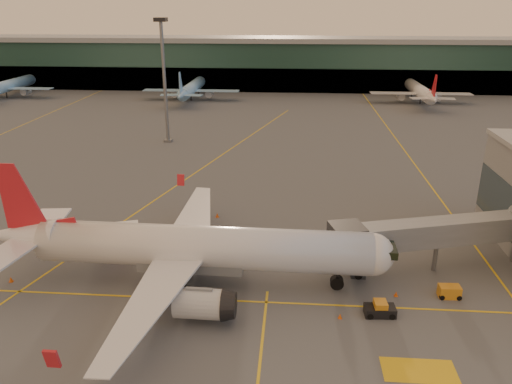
# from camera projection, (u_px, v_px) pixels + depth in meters

# --- Properties ---
(ground) EXTENTS (600.00, 600.00, 0.00)m
(ground) POSITION_uv_depth(u_px,v_px,m) (209.00, 330.00, 45.64)
(ground) COLOR #4C4F54
(ground) RESTS_ON ground
(taxi_markings) EXTENTS (100.12, 173.00, 0.01)m
(taxi_markings) POSITION_uv_depth(u_px,v_px,m) (210.00, 174.00, 87.70)
(taxi_markings) COLOR yellow
(taxi_markings) RESTS_ON ground
(terminal) EXTENTS (400.00, 20.00, 17.60)m
(terminal) POSITION_uv_depth(u_px,v_px,m) (275.00, 63.00, 174.90)
(terminal) COLOR #19382D
(terminal) RESTS_ON ground
(mast_west_near) EXTENTS (2.40, 2.40, 25.60)m
(mast_west_near) POSITION_uv_depth(u_px,v_px,m) (164.00, 72.00, 103.48)
(mast_west_near) COLOR slate
(mast_west_near) RESTS_ON ground
(distant_aircraft_row) EXTENTS (290.00, 34.00, 13.00)m
(distant_aircraft_row) POSITION_uv_depth(u_px,v_px,m) (205.00, 99.00, 157.31)
(distant_aircraft_row) COLOR #88BAE4
(distant_aircraft_row) RESTS_ON ground
(main_airplane) EXTENTS (42.64, 38.32, 12.89)m
(main_airplane) POSITION_uv_depth(u_px,v_px,m) (190.00, 248.00, 51.86)
(main_airplane) COLOR white
(main_airplane) RESTS_ON ground
(jet_bridge) EXTENTS (25.10, 9.77, 6.22)m
(jet_bridge) POSITION_uv_depth(u_px,v_px,m) (450.00, 233.00, 54.85)
(jet_bridge) COLOR slate
(jet_bridge) RESTS_ON ground
(catering_truck) EXTENTS (5.43, 3.60, 3.89)m
(catering_truck) POSITION_uv_depth(u_px,v_px,m) (118.00, 238.00, 58.56)
(catering_truck) COLOR red
(catering_truck) RESTS_ON ground
(gpu_cart) EXTENTS (2.24, 1.38, 1.27)m
(gpu_cart) POSITION_uv_depth(u_px,v_px,m) (449.00, 292.00, 50.61)
(gpu_cart) COLOR orange
(gpu_cart) RESTS_ON ground
(pushback_tug) EXTENTS (3.00, 1.74, 1.50)m
(pushback_tug) POSITION_uv_depth(u_px,v_px,m) (380.00, 310.00, 47.66)
(pushback_tug) COLOR black
(pushback_tug) RESTS_ON ground
(cone_nose) EXTENTS (0.41, 0.41, 0.53)m
(cone_nose) POSITION_uv_depth(u_px,v_px,m) (396.00, 294.00, 50.92)
(cone_nose) COLOR #E0520B
(cone_nose) RESTS_ON ground
(cone_tail) EXTENTS (0.46, 0.46, 0.59)m
(cone_tail) POSITION_uv_depth(u_px,v_px,m) (11.00, 279.00, 53.55)
(cone_tail) COLOR #E0520B
(cone_tail) RESTS_ON ground
(cone_wing_left) EXTENTS (0.49, 0.49, 0.62)m
(cone_wing_left) POSITION_uv_depth(u_px,v_px,m) (217.00, 215.00, 69.90)
(cone_wing_left) COLOR #E0520B
(cone_wing_left) RESTS_ON ground
(cone_fwd) EXTENTS (0.39, 0.39, 0.50)m
(cone_fwd) POSITION_uv_depth(u_px,v_px,m) (340.00, 316.00, 47.30)
(cone_fwd) COLOR #E0520B
(cone_fwd) RESTS_ON ground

